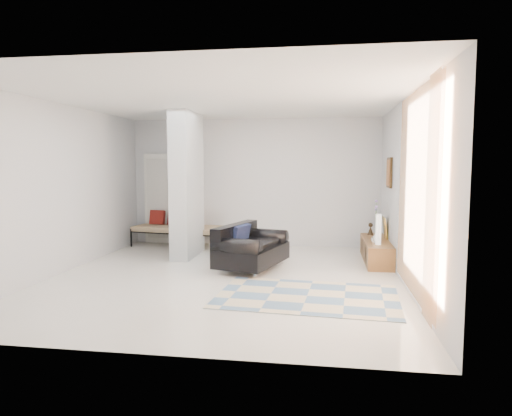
# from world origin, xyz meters

# --- Properties ---
(floor) EXTENTS (6.00, 6.00, 0.00)m
(floor) POSITION_xyz_m (0.00, 0.00, 0.00)
(floor) COLOR beige
(floor) RESTS_ON ground
(ceiling) EXTENTS (6.00, 6.00, 0.00)m
(ceiling) POSITION_xyz_m (0.00, 0.00, 2.80)
(ceiling) COLOR white
(ceiling) RESTS_ON wall_back
(wall_back) EXTENTS (6.00, 0.00, 6.00)m
(wall_back) POSITION_xyz_m (0.00, 3.00, 1.40)
(wall_back) COLOR silver
(wall_back) RESTS_ON ground
(wall_front) EXTENTS (6.00, 0.00, 6.00)m
(wall_front) POSITION_xyz_m (0.00, -3.00, 1.40)
(wall_front) COLOR silver
(wall_front) RESTS_ON ground
(wall_left) EXTENTS (0.00, 6.00, 6.00)m
(wall_left) POSITION_xyz_m (-2.75, 0.00, 1.40)
(wall_left) COLOR silver
(wall_left) RESTS_ON ground
(wall_right) EXTENTS (0.00, 6.00, 6.00)m
(wall_right) POSITION_xyz_m (2.75, 0.00, 1.40)
(wall_right) COLOR silver
(wall_right) RESTS_ON ground
(partition_column) EXTENTS (0.35, 1.20, 2.80)m
(partition_column) POSITION_xyz_m (-1.10, 1.60, 1.40)
(partition_column) COLOR silver
(partition_column) RESTS_ON floor
(hallway_door) EXTENTS (0.85, 0.06, 2.04)m
(hallway_door) POSITION_xyz_m (-2.10, 2.96, 1.02)
(hallway_door) COLOR white
(hallway_door) RESTS_ON floor
(curtain) EXTENTS (0.00, 2.55, 2.55)m
(curtain) POSITION_xyz_m (2.67, -1.15, 1.45)
(curtain) COLOR #F0913F
(curtain) RESTS_ON wall_right
(wall_art) EXTENTS (0.04, 0.45, 0.55)m
(wall_art) POSITION_xyz_m (2.72, 1.62, 1.65)
(wall_art) COLOR #34210E
(wall_art) RESTS_ON wall_right
(media_console) EXTENTS (0.45, 1.76, 0.80)m
(media_console) POSITION_xyz_m (2.52, 1.62, 0.20)
(media_console) COLOR brown
(media_console) RESTS_ON floor
(loveseat) EXTENTS (1.21, 1.63, 0.76)m
(loveseat) POSITION_xyz_m (0.28, 0.69, 0.36)
(loveseat) COLOR silver
(loveseat) RESTS_ON floor
(daybed) EXTENTS (2.05, 1.11, 0.77)m
(daybed) POSITION_xyz_m (-1.63, 2.63, 0.41)
(daybed) COLOR black
(daybed) RESTS_ON floor
(area_rug) EXTENTS (2.54, 1.79, 0.01)m
(area_rug) POSITION_xyz_m (1.34, -0.86, 0.01)
(area_rug) COLOR #C3B695
(area_rug) RESTS_ON floor
(cylinder_lamp) EXTENTS (0.10, 0.10, 0.53)m
(cylinder_lamp) POSITION_xyz_m (2.50, 1.16, 0.67)
(cylinder_lamp) COLOR beige
(cylinder_lamp) RESTS_ON media_console
(bronze_figurine) EXTENTS (0.12, 0.12, 0.24)m
(bronze_figurine) POSITION_xyz_m (2.47, 2.23, 0.52)
(bronze_figurine) COLOR black
(bronze_figurine) RESTS_ON media_console
(vase) EXTENTS (0.18, 0.18, 0.17)m
(vase) POSITION_xyz_m (2.47, 1.32, 0.48)
(vase) COLOR white
(vase) RESTS_ON media_console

